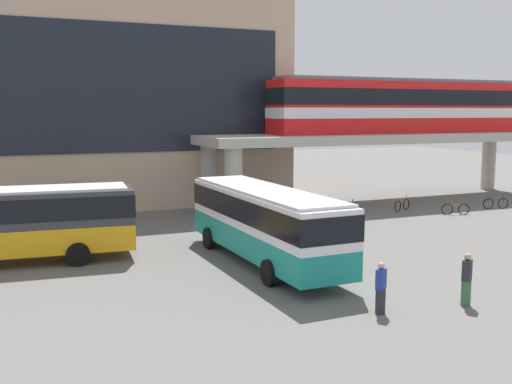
{
  "coord_description": "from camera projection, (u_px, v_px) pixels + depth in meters",
  "views": [
    {
      "loc": [
        -10.28,
        -18.84,
        6.47
      ],
      "look_at": [
        1.83,
        9.62,
        2.2
      ],
      "focal_mm": 41.19,
      "sensor_mm": 36.0,
      "label": 1
    }
  ],
  "objects": [
    {
      "name": "bicycle_black",
      "position": [
        347.0,
        210.0,
        36.63
      ],
      "size": [
        1.74,
        0.55,
        1.04
      ],
      "color": "black",
      "rests_on": "ground_plane"
    },
    {
      "name": "pedestrian_at_kerb",
      "position": [
        381.0,
        290.0,
        18.79
      ],
      "size": [
        0.47,
        0.45,
        1.7
      ],
      "color": "#26262D",
      "rests_on": "ground_plane"
    },
    {
      "name": "bicycle_orange",
      "position": [
        402.0,
        205.0,
        38.46
      ],
      "size": [
        1.68,
        0.74,
        1.04
      ],
      "color": "black",
      "rests_on": "ground_plane"
    },
    {
      "name": "bus_main",
      "position": [
        264.0,
        217.0,
        24.94
      ],
      "size": [
        2.96,
        11.1,
        3.22
      ],
      "color": "teal",
      "rests_on": "ground_plane"
    },
    {
      "name": "elevated_platform",
      "position": [
        383.0,
        143.0,
        41.79
      ],
      "size": [
        27.01,
        6.29,
        4.9
      ],
      "color": "#ADA89E",
      "rests_on": "ground_plane"
    },
    {
      "name": "pedestrian_waiting_near_stop",
      "position": [
        467.0,
        281.0,
        19.57
      ],
      "size": [
        0.48,
        0.44,
        1.8
      ],
      "color": "#33663F",
      "rests_on": "ground_plane"
    },
    {
      "name": "bus_secondary",
      "position": [
        0.0,
        218.0,
        24.67
      ],
      "size": [
        11.22,
        3.5,
        3.22
      ],
      "color": "orange",
      "rests_on": "ground_plane"
    },
    {
      "name": "bicycle_blue",
      "position": [
        496.0,
        203.0,
        39.26
      ],
      "size": [
        1.74,
        0.56,
        1.04
      ],
      "color": "black",
      "rests_on": "ground_plane"
    },
    {
      "name": "bicycle_brown",
      "position": [
        456.0,
        209.0,
        36.9
      ],
      "size": [
        1.68,
        0.73,
        1.04
      ],
      "color": "black",
      "rests_on": "ground_plane"
    },
    {
      "name": "train",
      "position": [
        402.0,
        105.0,
        42.04
      ],
      "size": [
        20.27,
        2.96,
        3.84
      ],
      "color": "red",
      "rests_on": "elevated_platform"
    },
    {
      "name": "ground_plane",
      "position": [
        222.0,
        234.0,
        31.16
      ],
      "size": [
        120.0,
        120.0,
        0.0
      ],
      "primitive_type": "plane",
      "color": "#605E5B"
    },
    {
      "name": "station_building",
      "position": [
        58.0,
        101.0,
        41.91
      ],
      "size": [
        30.62,
        14.21,
        14.34
      ],
      "color": "tan",
      "rests_on": "ground_plane"
    }
  ]
}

